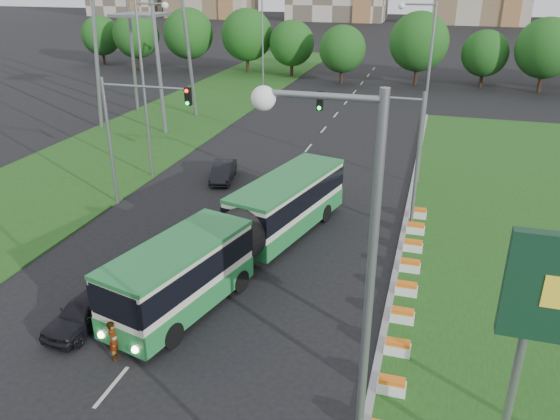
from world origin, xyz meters
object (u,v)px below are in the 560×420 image
(shopping_trolley, at_px, (136,338))
(traffic_mast_left, at_px, (131,124))
(articulated_bus, at_px, (242,231))
(pedestrian, at_px, (114,340))
(car_left_near, at_px, (85,311))
(traffic_mast_median, at_px, (389,139))
(car_left_far, at_px, (223,171))

(shopping_trolley, bearing_deg, traffic_mast_left, 101.40)
(articulated_bus, xyz_separation_m, pedestrian, (-2.11, -8.50, -0.92))
(traffic_mast_left, relative_size, car_left_near, 1.96)
(pedestrian, height_order, shopping_trolley, pedestrian)
(traffic_mast_median, distance_m, articulated_bus, 9.48)
(articulated_bus, xyz_separation_m, car_left_near, (-4.47, -6.97, -1.06))
(traffic_mast_median, xyz_separation_m, car_left_far, (-11.80, 4.86, -4.69))
(articulated_bus, relative_size, pedestrian, 10.40)
(traffic_mast_left, xyz_separation_m, articulated_bus, (8.80, -5.04, -3.60))
(traffic_mast_median, xyz_separation_m, shopping_trolley, (-8.13, -13.61, -5.01))
(traffic_mast_median, relative_size, traffic_mast_left, 1.00)
(articulated_bus, bearing_deg, traffic_mast_median, 57.67)
(traffic_mast_median, relative_size, car_left_near, 1.96)
(articulated_bus, height_order, pedestrian, articulated_bus)
(articulated_bus, bearing_deg, car_left_near, -108.54)
(car_left_near, xyz_separation_m, shopping_trolley, (2.70, -0.59, -0.36))
(traffic_mast_left, xyz_separation_m, car_left_near, (4.33, -12.01, -4.65))
(car_left_far, xyz_separation_m, pedestrian, (3.34, -19.40, 0.18))
(traffic_mast_left, height_order, car_left_near, traffic_mast_left)
(articulated_bus, height_order, shopping_trolley, articulated_bus)
(car_left_far, xyz_separation_m, shopping_trolley, (3.68, -18.46, -0.32))
(car_left_near, bearing_deg, shopping_trolley, -6.35)
(traffic_mast_median, bearing_deg, traffic_mast_left, -176.23)
(pedestrian, bearing_deg, articulated_bus, -25.85)
(traffic_mast_median, distance_m, shopping_trolley, 16.62)
(traffic_mast_left, bearing_deg, articulated_bus, -29.83)
(traffic_mast_left, distance_m, pedestrian, 15.76)
(traffic_mast_median, bearing_deg, car_left_far, 157.62)
(shopping_trolley, bearing_deg, car_left_far, 83.51)
(car_left_near, relative_size, pedestrian, 2.44)
(traffic_mast_left, height_order, car_left_far, traffic_mast_left)
(car_left_near, xyz_separation_m, pedestrian, (2.36, -1.53, 0.14))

